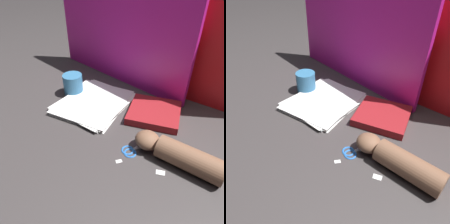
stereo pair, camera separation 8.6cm
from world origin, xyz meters
The scene contains 10 objects.
ground_plane centered at (0.00, 0.00, 0.00)m, with size 6.00×6.00×0.00m, color #3D3838.
backdrop_panel_left centered at (-0.18, 0.34, 0.25)m, with size 0.80×0.19×0.50m.
backdrop_panel_center centered at (0.20, 0.34, 0.27)m, with size 0.58×0.06×0.55m.
paper_stack centered at (-0.14, 0.07, 0.01)m, with size 0.30×0.35×0.02m.
book_closed centered at (0.13, 0.13, 0.02)m, with size 0.25×0.25×0.03m.
scissors centered at (0.15, -0.09, 0.00)m, with size 0.12×0.14×0.01m.
hand_forearm centered at (0.30, -0.07, 0.04)m, with size 0.31×0.10×0.08m.
paper_scrap_near centered at (0.27, -0.14, 0.00)m, with size 0.03×0.03×0.00m.
paper_scrap_mid centered at (0.13, -0.17, 0.00)m, with size 0.02×0.02×0.00m.
mug centered at (-0.28, 0.09, 0.05)m, with size 0.09×0.09×0.10m.
Camera 1 is at (0.37, -0.60, 0.58)m, focal length 35.00 mm.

